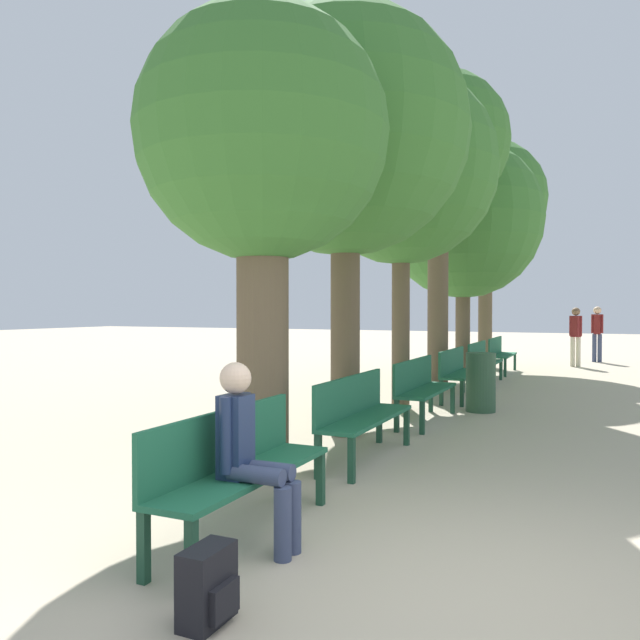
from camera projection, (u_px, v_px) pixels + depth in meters
ground_plane at (458, 607)px, 3.34m from camera, size 80.00×80.00×0.00m
bench_row_0 at (236, 461)px, 4.39m from camera, size 0.43×1.84×0.88m
bench_row_1 at (360, 410)px, 6.60m from camera, size 0.43×1.84×0.88m
bench_row_2 at (421, 384)px, 8.82m from camera, size 0.43×1.84×0.88m
bench_row_3 at (458, 369)px, 11.03m from camera, size 0.43×1.84×0.88m
bench_row_4 at (482, 359)px, 13.24m from camera, size 0.43×1.84×0.88m
bench_row_5 at (500, 352)px, 15.46m from camera, size 0.43×1.84×0.88m
tree_row_0 at (262, 143)px, 5.94m from camera, size 2.42×2.42×4.48m
tree_row_1 at (345, 134)px, 7.83m from camera, size 3.11×3.11×5.38m
tree_row_2 at (401, 170)px, 9.98m from camera, size 3.08×3.08×5.39m
tree_row_3 at (438, 146)px, 12.20m from camera, size 2.76×2.76×6.25m
tree_row_4 at (463, 220)px, 14.39m from camera, size 3.62×3.62×5.46m
tree_row_5 at (486, 201)px, 17.08m from camera, size 3.26×3.26×6.23m
person_seated at (250, 449)px, 4.13m from camera, size 0.56×0.32×1.24m
backpack at (208, 586)px, 3.16m from camera, size 0.21×0.32×0.39m
pedestrian_near at (597, 330)px, 18.62m from camera, size 0.34×0.24×1.66m
pedestrian_mid at (576, 333)px, 17.13m from camera, size 0.33×0.27×1.63m
trash_bin at (481, 382)px, 9.68m from camera, size 0.45×0.45×0.91m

